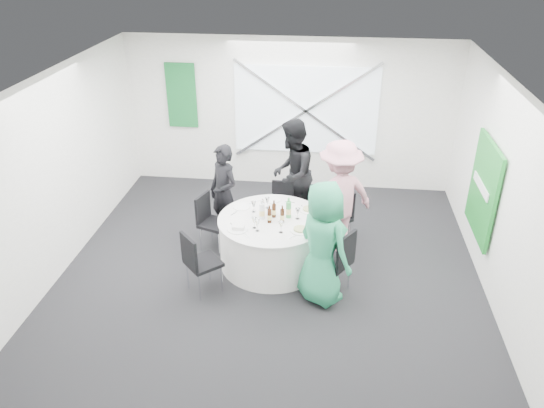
# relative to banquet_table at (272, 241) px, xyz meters

# --- Properties ---
(floor) EXTENTS (6.00, 6.00, 0.00)m
(floor) POSITION_rel_banquet_table_xyz_m (0.00, -0.20, -0.38)
(floor) COLOR black
(floor) RESTS_ON ground
(ceiling) EXTENTS (6.00, 6.00, 0.00)m
(ceiling) POSITION_rel_banquet_table_xyz_m (0.00, -0.20, 2.42)
(ceiling) COLOR silver
(ceiling) RESTS_ON wall_back
(wall_back) EXTENTS (6.00, 0.00, 6.00)m
(wall_back) POSITION_rel_banquet_table_xyz_m (0.00, 2.80, 1.02)
(wall_back) COLOR silver
(wall_back) RESTS_ON floor
(wall_front) EXTENTS (6.00, 0.00, 6.00)m
(wall_front) POSITION_rel_banquet_table_xyz_m (0.00, -3.20, 1.02)
(wall_front) COLOR silver
(wall_front) RESTS_ON floor
(wall_left) EXTENTS (0.00, 6.00, 6.00)m
(wall_left) POSITION_rel_banquet_table_xyz_m (-3.00, -0.20, 1.02)
(wall_left) COLOR silver
(wall_left) RESTS_ON floor
(wall_right) EXTENTS (0.00, 6.00, 6.00)m
(wall_right) POSITION_rel_banquet_table_xyz_m (3.00, -0.20, 1.02)
(wall_right) COLOR silver
(wall_right) RESTS_ON floor
(window_panel) EXTENTS (2.60, 0.03, 1.60)m
(window_panel) POSITION_rel_banquet_table_xyz_m (0.30, 2.76, 1.12)
(window_panel) COLOR silver
(window_panel) RESTS_ON wall_back
(window_brace_a) EXTENTS (2.63, 0.05, 1.84)m
(window_brace_a) POSITION_rel_banquet_table_xyz_m (0.30, 2.72, 1.12)
(window_brace_a) COLOR silver
(window_brace_a) RESTS_ON window_panel
(window_brace_b) EXTENTS (2.63, 0.05, 1.84)m
(window_brace_b) POSITION_rel_banquet_table_xyz_m (0.30, 2.72, 1.12)
(window_brace_b) COLOR silver
(window_brace_b) RESTS_ON window_panel
(green_banner) EXTENTS (0.55, 0.04, 1.20)m
(green_banner) POSITION_rel_banquet_table_xyz_m (-2.00, 2.75, 1.32)
(green_banner) COLOR #146737
(green_banner) RESTS_ON wall_back
(green_sign) EXTENTS (0.05, 1.20, 1.40)m
(green_sign) POSITION_rel_banquet_table_xyz_m (2.94, 0.40, 0.82)
(green_sign) COLOR #178328
(green_sign) RESTS_ON wall_right
(banquet_table) EXTENTS (1.56, 1.56, 0.76)m
(banquet_table) POSITION_rel_banquet_table_xyz_m (0.00, 0.00, 0.00)
(banquet_table) COLOR silver
(banquet_table) RESTS_ON floor
(chair_back) EXTENTS (0.39, 0.40, 0.82)m
(chair_back) POSITION_rel_banquet_table_xyz_m (0.04, 1.04, 0.10)
(chair_back) COLOR black
(chair_back) RESTS_ON floor
(chair_back_left) EXTENTS (0.52, 0.51, 0.89)m
(chair_back_left) POSITION_rel_banquet_table_xyz_m (-1.00, 0.35, 0.14)
(chair_back_left) COLOR black
(chair_back_left) RESTS_ON floor
(chair_back_right) EXTENTS (0.57, 0.57, 0.89)m
(chair_back_right) POSITION_rel_banquet_table_xyz_m (0.98, 0.77, 0.14)
(chair_back_right) COLOR black
(chair_back_right) RESTS_ON floor
(chair_front_right) EXTENTS (0.61, 0.61, 0.97)m
(chair_front_right) POSITION_rel_banquet_table_xyz_m (0.95, -0.62, 0.19)
(chair_front_right) COLOR black
(chair_front_right) RESTS_ON floor
(chair_front_left) EXTENTS (0.59, 0.59, 0.93)m
(chair_front_left) POSITION_rel_banquet_table_xyz_m (-0.90, -0.82, 0.16)
(chair_front_left) COLOR black
(chair_front_left) RESTS_ON floor
(person_man_back_left) EXTENTS (0.67, 0.65, 1.56)m
(person_man_back_left) POSITION_rel_banquet_table_xyz_m (-0.84, 0.71, 0.40)
(person_man_back_left) COLOR black
(person_man_back_left) RESTS_ON floor
(person_man_back) EXTENTS (0.60, 0.94, 1.81)m
(person_man_back) POSITION_rel_banquet_table_xyz_m (0.18, 1.26, 0.53)
(person_man_back) COLOR black
(person_man_back) RESTS_ON floor
(person_woman_pink) EXTENTS (1.26, 1.04, 1.78)m
(person_woman_pink) POSITION_rel_banquet_table_xyz_m (0.94, 0.56, 0.51)
(person_woman_pink) COLOR pink
(person_woman_pink) RESTS_ON floor
(person_woman_green) EXTENTS (0.98, 0.98, 1.72)m
(person_woman_green) POSITION_rel_banquet_table_xyz_m (0.75, -0.75, 0.48)
(person_woman_green) COLOR #299766
(person_woman_green) RESTS_ON floor
(plate_back) EXTENTS (0.29, 0.29, 0.01)m
(plate_back) POSITION_rel_banquet_table_xyz_m (-0.07, 0.60, 0.39)
(plate_back) COLOR white
(plate_back) RESTS_ON banquet_table
(plate_back_left) EXTENTS (0.25, 0.25, 0.01)m
(plate_back_left) POSITION_rel_banquet_table_xyz_m (-0.49, 0.30, 0.39)
(plate_back_left) COLOR white
(plate_back_left) RESTS_ON banquet_table
(plate_back_right) EXTENTS (0.28, 0.28, 0.04)m
(plate_back_right) POSITION_rel_banquet_table_xyz_m (0.52, 0.31, 0.40)
(plate_back_right) COLOR white
(plate_back_right) RESTS_ON banquet_table
(plate_front_right) EXTENTS (0.28, 0.28, 0.04)m
(plate_front_right) POSITION_rel_banquet_table_xyz_m (0.42, -0.29, 0.40)
(plate_front_right) COLOR white
(plate_front_right) RESTS_ON banquet_table
(plate_front_left) EXTENTS (0.28, 0.28, 0.01)m
(plate_front_left) POSITION_rel_banquet_table_xyz_m (-0.44, -0.36, 0.39)
(plate_front_left) COLOR white
(plate_front_left) RESTS_ON banquet_table
(napkin) EXTENTS (0.17, 0.12, 0.05)m
(napkin) POSITION_rel_banquet_table_xyz_m (-0.42, -0.35, 0.42)
(napkin) COLOR silver
(napkin) RESTS_ON plate_front_left
(beer_bottle_a) EXTENTS (0.06, 0.06, 0.26)m
(beer_bottle_a) POSITION_rel_banquet_table_xyz_m (-0.15, 0.08, 0.48)
(beer_bottle_a) COLOR #3C1B0A
(beer_bottle_a) RESTS_ON banquet_table
(beer_bottle_b) EXTENTS (0.06, 0.06, 0.26)m
(beer_bottle_b) POSITION_rel_banquet_table_xyz_m (0.02, 0.06, 0.48)
(beer_bottle_b) COLOR #3C1B0A
(beer_bottle_b) RESTS_ON banquet_table
(beer_bottle_c) EXTENTS (0.06, 0.06, 0.26)m
(beer_bottle_c) POSITION_rel_banquet_table_xyz_m (0.15, -0.08, 0.48)
(beer_bottle_c) COLOR #3C1B0A
(beer_bottle_c) RESTS_ON banquet_table
(beer_bottle_d) EXTENTS (0.06, 0.06, 0.27)m
(beer_bottle_d) POSITION_rel_banquet_table_xyz_m (-0.02, -0.10, 0.48)
(beer_bottle_d) COLOR #3C1B0A
(beer_bottle_d) RESTS_ON banquet_table
(green_water_bottle) EXTENTS (0.08, 0.08, 0.31)m
(green_water_bottle) POSITION_rel_banquet_table_xyz_m (0.23, 0.07, 0.50)
(green_water_bottle) COLOR green
(green_water_bottle) RESTS_ON banquet_table
(clear_water_bottle) EXTENTS (0.08, 0.08, 0.30)m
(clear_water_bottle) POSITION_rel_banquet_table_xyz_m (-0.14, -0.01, 0.50)
(clear_water_bottle) COLOR silver
(clear_water_bottle) RESTS_ON banquet_table
(wine_glass_a) EXTENTS (0.07, 0.07, 0.17)m
(wine_glass_a) POSITION_rel_banquet_table_xyz_m (-0.11, 0.32, 0.50)
(wine_glass_a) COLOR white
(wine_glass_a) RESTS_ON banquet_table
(wine_glass_b) EXTENTS (0.07, 0.07, 0.17)m
(wine_glass_b) POSITION_rel_banquet_table_xyz_m (-0.29, 0.18, 0.50)
(wine_glass_b) COLOR white
(wine_glass_b) RESTS_ON banquet_table
(wine_glass_c) EXTENTS (0.07, 0.07, 0.17)m
(wine_glass_c) POSITION_rel_banquet_table_xyz_m (-0.16, -0.36, 0.50)
(wine_glass_c) COLOR white
(wine_glass_c) RESTS_ON banquet_table
(wine_glass_d) EXTENTS (0.07, 0.07, 0.17)m
(wine_glass_d) POSITION_rel_banquet_table_xyz_m (0.36, 0.04, 0.50)
(wine_glass_d) COLOR white
(wine_glass_d) RESTS_ON banquet_table
(wine_glass_e) EXTENTS (0.07, 0.07, 0.17)m
(wine_glass_e) POSITION_rel_banquet_table_xyz_m (0.17, -0.36, 0.50)
(wine_glass_e) COLOR white
(wine_glass_e) RESTS_ON banquet_table
(wine_glass_f) EXTENTS (0.07, 0.07, 0.17)m
(wine_glass_f) POSITION_rel_banquet_table_xyz_m (-0.21, -0.29, 0.50)
(wine_glass_f) COLOR white
(wine_glass_f) RESTS_ON banquet_table
(fork_a) EXTENTS (0.11, 0.12, 0.01)m
(fork_a) POSITION_rel_banquet_table_xyz_m (-0.52, -0.25, 0.38)
(fork_a) COLOR silver
(fork_a) RESTS_ON banquet_table
(knife_a) EXTENTS (0.11, 0.12, 0.01)m
(knife_a) POSITION_rel_banquet_table_xyz_m (-0.30, -0.49, 0.38)
(knife_a) COLOR silver
(knife_a) RESTS_ON banquet_table
(fork_b) EXTENTS (0.10, 0.13, 0.01)m
(fork_b) POSITION_rel_banquet_table_xyz_m (0.33, -0.47, 0.38)
(fork_b) COLOR silver
(fork_b) RESTS_ON banquet_table
(knife_b) EXTENTS (0.11, 0.12, 0.01)m
(knife_b) POSITION_rel_banquet_table_xyz_m (0.52, -0.24, 0.38)
(knife_b) COLOR silver
(knife_b) RESTS_ON banquet_table
(fork_c) EXTENTS (0.15, 0.03, 0.01)m
(fork_c) POSITION_rel_banquet_table_xyz_m (0.21, 0.54, 0.38)
(fork_c) COLOR silver
(fork_c) RESTS_ON banquet_table
(knife_c) EXTENTS (0.15, 0.03, 0.01)m
(knife_c) POSITION_rel_banquet_table_xyz_m (-0.22, 0.53, 0.38)
(knife_c) COLOR silver
(knife_c) RESTS_ON banquet_table
(fork_d) EXTENTS (0.09, 0.14, 0.01)m
(fork_d) POSITION_rel_banquet_table_xyz_m (0.56, 0.15, 0.38)
(fork_d) COLOR silver
(fork_d) RESTS_ON banquet_table
(knife_d) EXTENTS (0.08, 0.14, 0.01)m
(knife_d) POSITION_rel_banquet_table_xyz_m (0.42, 0.39, 0.38)
(knife_d) COLOR silver
(knife_d) RESTS_ON banquet_table
(fork_e) EXTENTS (0.09, 0.14, 0.01)m
(fork_e) POSITION_rel_banquet_table_xyz_m (-0.38, 0.43, 0.38)
(fork_e) COLOR silver
(fork_e) RESTS_ON banquet_table
(knife_e) EXTENTS (0.08, 0.14, 0.01)m
(knife_e) POSITION_rel_banquet_table_xyz_m (-0.57, 0.09, 0.38)
(knife_e) COLOR silver
(knife_e) RESTS_ON banquet_table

